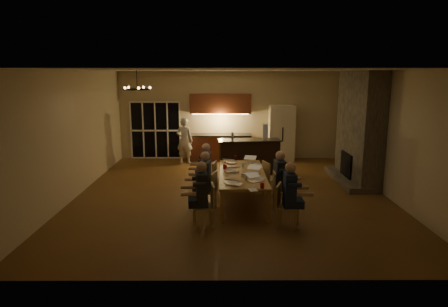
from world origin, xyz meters
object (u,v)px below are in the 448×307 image
(laptop_f, at_px, (249,159))
(redcup_mid, at_px, (225,167))
(plate_near, at_px, (260,179))
(bar_blender, at_px, (265,132))
(chair_left_far, at_px, (207,178))
(laptop_b, at_px, (256,177))
(plate_far, at_px, (258,165))
(dining_table, at_px, (242,187))
(chair_left_near, at_px, (203,206))
(mug_back, at_px, (225,163))
(redcup_near, at_px, (262,185))
(can_cola, at_px, (236,158))
(person_left_mid, at_px, (205,181))
(laptop_a, at_px, (234,179))
(mug_front, at_px, (243,175))
(bar_bottle, at_px, (233,136))
(can_silver, at_px, (246,178))
(standing_person, at_px, (185,141))
(chair_right_mid, at_px, (283,191))
(laptop_c, at_px, (232,167))
(laptop_d, at_px, (253,169))
(refrigerator, at_px, (281,133))
(person_right_mid, at_px, (280,180))
(laptop_e, at_px, (230,159))
(plate_left, at_px, (230,182))
(person_right_near, at_px, (290,195))
(chair_right_far, at_px, (273,178))
(person_left_far, at_px, (206,170))
(person_left_near, at_px, (202,194))
(mug_mid, at_px, (243,165))
(chair_left_mid, at_px, (206,190))
(bar_island, at_px, (249,156))
(chair_right_near, at_px, (288,206))

(laptop_f, distance_m, redcup_mid, 0.96)
(plate_near, height_order, bar_blender, bar_blender)
(chair_left_far, relative_size, laptop_b, 2.78)
(plate_far, bearing_deg, dining_table, -119.13)
(chair_left_near, xyz_separation_m, redcup_mid, (0.46, 1.96, 0.37))
(mug_back, bearing_deg, redcup_near, -70.94)
(can_cola, bearing_deg, chair_left_far, -132.67)
(person_left_mid, relative_size, can_cola, 11.50)
(can_cola, distance_m, plate_near, 2.13)
(laptop_a, bearing_deg, mug_front, -84.46)
(mug_front, height_order, bar_bottle, bar_bottle)
(can_silver, bearing_deg, standing_person, 110.18)
(chair_left_near, xyz_separation_m, laptop_a, (0.66, 0.52, 0.42))
(chair_right_mid, xyz_separation_m, standing_person, (-2.72, 4.87, 0.36))
(laptop_b, relative_size, plate_near, 1.36)
(dining_table, distance_m, laptop_f, 1.21)
(laptop_c, xyz_separation_m, mug_back, (-0.14, 0.75, -0.06))
(mug_front, distance_m, bar_blender, 3.57)
(dining_table, xyz_separation_m, chair_left_far, (-0.88, 0.60, 0.07))
(laptop_c, distance_m, mug_front, 0.59)
(laptop_d, xyz_separation_m, laptop_f, (-0.01, 1.13, 0.00))
(refrigerator, relative_size, person_right_mid, 1.45)
(chair_right_mid, xyz_separation_m, laptop_e, (-1.19, 1.54, 0.42))
(laptop_d, xyz_separation_m, plate_left, (-0.57, -0.84, -0.10))
(person_right_near, distance_m, plate_far, 2.49)
(chair_right_far, bearing_deg, chair_left_near, 123.12)
(laptop_a, bearing_deg, chair_right_mid, -129.67)
(person_right_mid, height_order, plate_near, person_right_mid)
(person_right_near, xyz_separation_m, person_left_far, (-1.78, 2.18, 0.00))
(person_left_near, xyz_separation_m, laptop_d, (1.16, 1.52, 0.17))
(person_left_near, xyz_separation_m, plate_left, (0.59, 0.68, 0.07))
(person_left_mid, bearing_deg, laptop_a, 57.67)
(chair_right_mid, height_order, plate_left, chair_right_mid)
(chair_left_near, relative_size, bar_bottle, 3.71)
(mug_mid, xyz_separation_m, bar_bottle, (-0.22, 2.37, 0.40))
(chair_left_mid, bearing_deg, person_left_mid, 4.48)
(bar_island, relative_size, plate_left, 6.98)
(laptop_a, height_order, laptop_b, same)
(can_silver, bearing_deg, laptop_a, -127.93)
(standing_person, distance_m, plate_near, 5.45)
(plate_near, height_order, plate_left, same)
(laptop_d, xyz_separation_m, mug_mid, (-0.20, 0.63, -0.06))
(chair_right_mid, bearing_deg, mug_front, 86.86)
(laptop_f, bearing_deg, person_left_far, -139.15)
(person_left_mid, xyz_separation_m, bar_blender, (1.75, 3.53, 0.63))
(chair_right_near, height_order, person_left_far, person_left_far)
(person_left_mid, bearing_deg, laptop_b, 82.38)
(chair_right_mid, bearing_deg, plate_far, 21.11)
(laptop_f, bearing_deg, dining_table, -86.97)
(chair_right_near, distance_m, mug_mid, 2.36)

